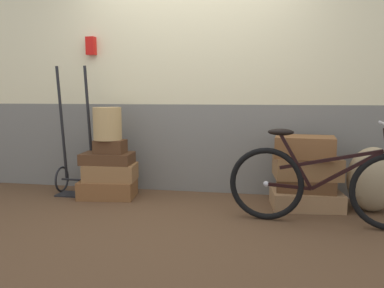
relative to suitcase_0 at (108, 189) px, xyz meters
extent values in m
cube|color=#513823|center=(0.85, -0.34, -0.12)|extent=(9.16, 5.20, 0.06)
cube|color=slate|center=(0.85, 0.51, 0.40)|extent=(7.16, 0.20, 0.99)
cube|color=beige|center=(0.85, 0.51, 1.85)|extent=(7.16, 0.20, 1.90)
cube|color=red|center=(-0.31, 0.37, 1.55)|extent=(0.10, 0.08, 0.20)
cube|color=brown|center=(0.00, 0.00, 0.00)|extent=(0.62, 0.44, 0.19)
cube|color=olive|center=(0.04, 0.00, 0.18)|extent=(0.57, 0.39, 0.18)
cube|color=#4C2D19|center=(0.00, 0.01, 0.33)|extent=(0.55, 0.35, 0.12)
cube|color=#4C2D19|center=(0.04, 0.00, 0.46)|extent=(0.32, 0.21, 0.14)
cube|color=#9E754C|center=(2.06, -0.01, -0.01)|extent=(0.69, 0.50, 0.17)
cube|color=brown|center=(2.04, 0.00, 0.14)|extent=(0.56, 0.37, 0.12)
cube|color=olive|center=(2.06, 0.04, 0.30)|extent=(0.65, 0.47, 0.21)
cube|color=brown|center=(2.03, -0.01, 0.51)|extent=(0.58, 0.44, 0.20)
cylinder|color=tan|center=(0.01, 0.01, 0.70)|extent=(0.30, 0.30, 0.34)
torus|color=black|center=(-0.60, 0.13, 0.05)|extent=(0.02, 0.29, 0.29)
torus|color=black|center=(-0.22, 0.13, 0.05)|extent=(0.02, 0.29, 0.29)
cylinder|color=black|center=(-0.41, 0.13, 0.05)|extent=(0.38, 0.02, 0.02)
cylinder|color=black|center=(-0.57, 0.13, 0.68)|extent=(0.03, 0.15, 1.26)
cylinder|color=black|center=(-0.25, 0.13, 0.68)|extent=(0.03, 0.15, 1.26)
cube|color=black|center=(-0.41, 0.02, -0.09)|extent=(0.34, 0.22, 0.02)
ellipsoid|color=#9E8966|center=(2.65, -0.02, 0.21)|extent=(0.46, 0.39, 0.61)
torus|color=black|center=(1.66, -0.44, 0.23)|extent=(0.65, 0.12, 0.64)
sphere|color=#B2B2B7|center=(1.66, -0.44, 0.23)|extent=(0.05, 0.05, 0.05)
cube|color=black|center=(2.31, -0.52, 0.39)|extent=(0.55, 0.09, 0.37)
cube|color=black|center=(1.91, -0.47, 0.44)|extent=(0.29, 0.06, 0.47)
cube|color=black|center=(1.85, -0.47, 0.22)|extent=(0.38, 0.07, 0.04)
cube|color=black|center=(2.17, -0.50, 0.47)|extent=(0.81, 0.12, 0.21)
ellipsoid|color=black|center=(1.77, -0.46, 0.69)|extent=(0.23, 0.11, 0.06)
camera|label=1|loc=(1.60, -3.75, 1.00)|focal=35.43mm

